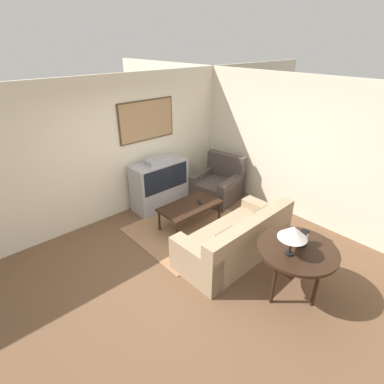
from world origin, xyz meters
The scene contains 12 objects.
ground_plane centered at (0.00, 0.00, 0.00)m, with size 12.00×12.00×0.00m, color brown.
wall_back centered at (0.01, 2.13, 1.36)m, with size 12.00×0.10×2.70m.
wall_right centered at (2.63, 0.00, 1.35)m, with size 0.06×12.00×2.70m.
area_rug centered at (0.68, 0.69, 0.01)m, with size 2.08×1.73×0.01m.
tv centered at (0.76, 1.76, 0.52)m, with size 1.16×0.51×1.10m.
couch centered at (0.70, -0.40, 0.30)m, with size 2.01×0.96×0.82m.
armchair centered at (1.94, 1.20, 0.31)m, with size 1.10×1.07×0.95m.
coffee_table centered at (0.73, 0.76, 0.42)m, with size 1.17×0.61×0.46m.
console_table centered at (0.68, -1.46, 0.69)m, with size 1.06×1.06×0.76m.
table_lamp centered at (0.48, -1.44, 1.09)m, with size 0.37×0.37×0.42m.
mantel_clock centered at (0.78, -1.45, 0.87)m, with size 0.13×0.10×0.22m.
remote centered at (0.92, 0.71, 0.47)m, with size 0.11×0.16×0.02m.
Camera 1 is at (-2.49, -2.89, 3.23)m, focal length 28.00 mm.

